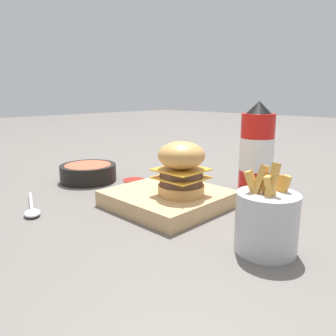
% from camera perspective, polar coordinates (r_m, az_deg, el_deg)
% --- Properties ---
extents(ground_plane, '(6.00, 6.00, 0.00)m').
position_cam_1_polar(ground_plane, '(0.66, 1.49, -7.95)').
color(ground_plane, '#5B5651').
extents(serving_board, '(0.22, 0.22, 0.03)m').
position_cam_1_polar(serving_board, '(0.70, 0.00, -5.31)').
color(serving_board, tan).
rests_on(serving_board, ground_plane).
extents(burger, '(0.09, 0.09, 0.11)m').
position_cam_1_polar(burger, '(0.66, 2.33, -0.03)').
color(burger, tan).
rests_on(burger, serving_board).
extents(ketchup_bottle, '(0.08, 0.08, 0.22)m').
position_cam_1_polar(ketchup_bottle, '(0.82, 15.16, 2.98)').
color(ketchup_bottle, red).
rests_on(ketchup_bottle, ground_plane).
extents(fries_basket, '(0.09, 0.09, 0.14)m').
position_cam_1_polar(fries_basket, '(0.52, 16.78, -8.81)').
color(fries_basket, '#B7B7BC').
rests_on(fries_basket, ground_plane).
extents(side_bowl, '(0.15, 0.15, 0.05)m').
position_cam_1_polar(side_bowl, '(0.92, -13.71, -0.71)').
color(side_bowl, black).
rests_on(side_bowl, ground_plane).
extents(spoon, '(0.16, 0.08, 0.01)m').
position_cam_1_polar(spoon, '(0.71, -22.62, -6.73)').
color(spoon, silver).
rests_on(spoon, ground_plane).
extents(ketchup_puddle, '(0.06, 0.06, 0.00)m').
position_cam_1_polar(ketchup_puddle, '(0.90, -5.87, -2.05)').
color(ketchup_puddle, '#B21E14').
rests_on(ketchup_puddle, ground_plane).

